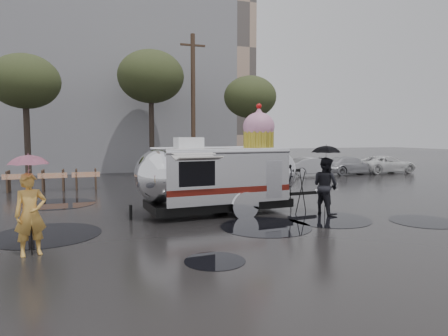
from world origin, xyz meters
name	(u,v)px	position (x,y,z in m)	size (l,w,h in m)	color
ground	(232,226)	(0.00, 0.00, 0.00)	(120.00, 120.00, 0.00)	black
puddles	(197,221)	(-0.79, 0.94, 0.01)	(13.39, 10.70, 0.01)	black
grey_building	(85,88)	(-4.00, 24.00, 6.50)	(22.00, 12.00, 13.00)	slate
utility_pole	(193,104)	(2.50, 14.00, 4.62)	(1.60, 0.28, 9.00)	#473323
tree_left	(25,82)	(-7.00, 13.00, 5.48)	(3.64, 3.64, 6.95)	#382D26
tree_mid	(151,77)	(0.00, 15.00, 6.34)	(4.20, 4.20, 8.03)	#382D26
tree_right	(250,98)	(6.00, 13.00, 5.06)	(3.36, 3.36, 6.42)	#382D26
barricade_row	(53,180)	(-5.55, 9.96, 0.52)	(4.30, 0.80, 1.00)	#473323
parked_cars	(335,164)	(11.78, 12.00, 0.72)	(13.20, 1.90, 1.50)	silver
airstream_trailer	(221,174)	(0.36, 2.05, 1.35)	(7.16, 3.03, 3.86)	silver
person_left	(30,214)	(-5.19, -1.21, 0.92)	(0.66, 0.44, 1.84)	gold
umbrella_pink	(29,170)	(-5.19, -1.21, 1.91)	(1.07, 1.07, 2.28)	pink
person_right	(325,186)	(3.58, 0.63, 0.96)	(0.93, 0.51, 1.93)	black
umbrella_black	(326,157)	(3.58, 0.63, 1.95)	(1.19, 1.19, 2.36)	black
tripod	(298,187)	(2.85, 1.17, 0.91)	(0.62, 0.60, 1.53)	black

